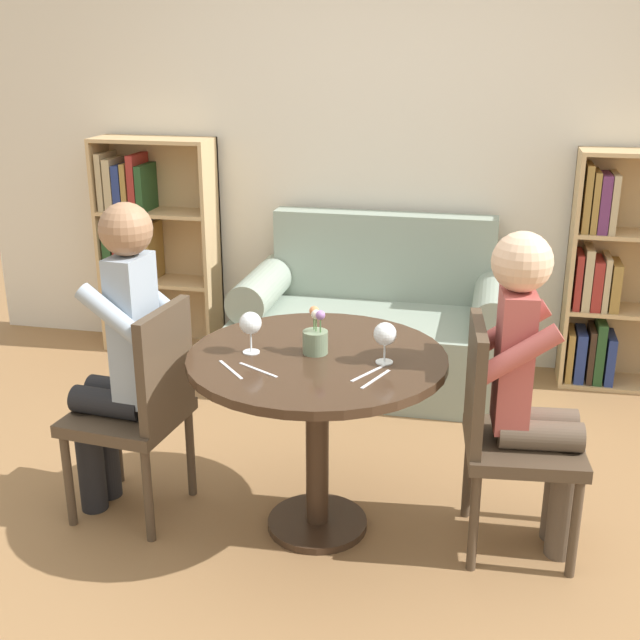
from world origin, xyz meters
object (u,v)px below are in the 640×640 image
(wine_glass_right, at_px, (385,335))
(couch, at_px, (375,329))
(wine_glass_left, at_px, (250,324))
(flower_vase, at_px, (316,338))
(chair_right, at_px, (504,428))
(bookshelf_right, at_px, (617,278))
(chair_left, at_px, (142,403))
(person_left, at_px, (120,355))
(bookshelf_left, at_px, (147,246))
(person_right, at_px, (532,385))

(wine_glass_right, bearing_deg, couch, 99.44)
(wine_glass_left, distance_m, wine_glass_right, 0.50)
(wine_glass_left, height_order, flower_vase, flower_vase)
(couch, distance_m, chair_right, 1.64)
(bookshelf_right, distance_m, wine_glass_right, 2.09)
(bookshelf_right, relative_size, chair_left, 1.46)
(couch, xyz_separation_m, chair_right, (0.70, -1.47, 0.18))
(couch, xyz_separation_m, person_left, (-0.79, -1.54, 0.37))
(wine_glass_left, bearing_deg, couch, 80.92)
(couch, distance_m, wine_glass_right, 1.65)
(bookshelf_right, height_order, chair_right, bookshelf_right)
(person_left, bearing_deg, couch, 158.73)
(chair_right, height_order, person_left, person_left)
(flower_vase, bearing_deg, bookshelf_right, 53.50)
(bookshelf_left, height_order, chair_left, bookshelf_left)
(person_left, bearing_deg, wine_glass_right, 96.16)
(bookshelf_left, xyz_separation_m, chair_right, (2.18, -1.74, -0.15))
(chair_right, relative_size, flower_vase, 5.03)
(wine_glass_left, distance_m, flower_vase, 0.25)
(couch, relative_size, chair_right, 1.67)
(wine_glass_left, bearing_deg, bookshelf_right, 49.57)
(bookshelf_left, height_order, person_left, bookshelf_left)
(bookshelf_right, height_order, wine_glass_left, bookshelf_right)
(chair_right, distance_m, wine_glass_left, 1.02)
(chair_left, bearing_deg, wine_glass_left, 97.41)
(bookshelf_right, distance_m, chair_right, 1.84)
(bookshelf_left, xyz_separation_m, wine_glass_left, (1.23, -1.81, 0.21))
(chair_left, height_order, flower_vase, flower_vase)
(couch, xyz_separation_m, chair_left, (-0.70, -1.56, 0.18))
(couch, height_order, person_left, person_left)
(wine_glass_right, distance_m, flower_vase, 0.27)
(bookshelf_right, bearing_deg, chair_right, -108.85)
(wine_glass_left, xyz_separation_m, flower_vase, (0.24, 0.05, -0.05))
(person_left, distance_m, wine_glass_left, 0.57)
(person_right, distance_m, wine_glass_left, 1.05)
(chair_right, bearing_deg, bookshelf_right, -24.80)
(chair_left, distance_m, wine_glass_left, 0.58)
(chair_left, xyz_separation_m, wine_glass_right, (0.96, 0.02, 0.36))
(wine_glass_right, bearing_deg, chair_left, -178.71)
(couch, relative_size, wine_glass_right, 9.81)
(couch, distance_m, bookshelf_right, 1.36)
(bookshelf_left, bearing_deg, chair_right, -38.55)
(person_left, height_order, flower_vase, person_left)
(chair_right, xyz_separation_m, person_left, (-1.49, -0.07, 0.19))
(chair_left, bearing_deg, chair_right, 99.19)
(bookshelf_right, xyz_separation_m, wine_glass_right, (-1.04, -1.80, 0.23))
(bookshelf_left, relative_size, bookshelf_right, 1.00)
(person_left, distance_m, wine_glass_right, 1.06)
(person_right, bearing_deg, chair_right, 94.08)
(chair_left, height_order, person_right, person_right)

